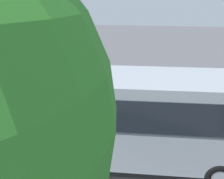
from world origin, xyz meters
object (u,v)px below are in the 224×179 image
at_px(spectator_centre, 110,104).
at_px(spectator_far_right, 59,100).
at_px(parked_motorcycle_silver, 121,124).
at_px(stunt_motorcycle, 101,75).
at_px(tour_bus, 111,120).
at_px(spectator_left, 141,106).
at_px(spectator_right, 81,103).
at_px(spectator_far_left, 168,110).

distance_m(spectator_centre, spectator_far_right, 2.43).
height_order(parked_motorcycle_silver, stunt_motorcycle, stunt_motorcycle).
xyz_separation_m(tour_bus, spectator_centre, (0.44, -2.54, -0.56)).
bearing_deg(parked_motorcycle_silver, tour_bus, 85.81).
height_order(spectator_left, stunt_motorcycle, stunt_motorcycle).
distance_m(tour_bus, parked_motorcycle_silver, 2.27).
height_order(spectator_right, spectator_far_right, spectator_far_right).
bearing_deg(spectator_left, spectator_centre, 3.50).
bearing_deg(spectator_centre, spectator_far_left, 177.27).
xyz_separation_m(tour_bus, parked_motorcycle_silver, (-0.14, -1.94, -1.16)).
bearing_deg(parked_motorcycle_silver, spectator_far_left, -166.25).
height_order(spectator_left, parked_motorcycle_silver, spectator_left).
bearing_deg(spectator_right, stunt_motorcycle, -90.05).
relative_size(tour_bus, spectator_right, 5.68).
distance_m(parked_motorcycle_silver, stunt_motorcycle, 5.55).
height_order(spectator_far_right, parked_motorcycle_silver, spectator_far_right).
distance_m(tour_bus, spectator_centre, 2.64).
bearing_deg(tour_bus, spectator_left, -109.65).
xyz_separation_m(spectator_far_left, parked_motorcycle_silver, (1.95, 0.48, -0.60)).
xyz_separation_m(spectator_far_right, parked_motorcycle_silver, (-3.01, 0.73, -0.59)).
xyz_separation_m(spectator_centre, stunt_motorcycle, (1.36, -4.57, -0.04)).
relative_size(tour_bus, stunt_motorcycle, 5.35).
bearing_deg(spectator_left, tour_bus, 70.35).
bearing_deg(spectator_centre, spectator_right, -2.43).
bearing_deg(spectator_right, spectator_left, -179.44).
bearing_deg(stunt_motorcycle, parked_motorcycle_silver, 110.60).
bearing_deg(spectator_centre, stunt_motorcycle, -73.46).
distance_m(spectator_far_right, parked_motorcycle_silver, 3.15).
xyz_separation_m(tour_bus, spectator_far_left, (-2.09, -2.42, -0.56)).
bearing_deg(spectator_left, spectator_far_left, 169.92).
bearing_deg(spectator_left, spectator_far_right, -0.69).
relative_size(spectator_right, stunt_motorcycle, 0.94).
bearing_deg(parked_motorcycle_silver, spectator_right, -18.61).
xyz_separation_m(spectator_far_left, stunt_motorcycle, (3.89, -4.69, -0.04)).
bearing_deg(spectator_far_right, spectator_left, 179.31).
height_order(tour_bus, spectator_centre, tour_bus).
xyz_separation_m(tour_bus, stunt_motorcycle, (1.80, -7.11, -0.60)).
distance_m(spectator_right, parked_motorcycle_silver, 2.13).
relative_size(spectator_left, stunt_motorcycle, 0.97).
height_order(tour_bus, spectator_left, tour_bus).
xyz_separation_m(spectator_left, stunt_motorcycle, (2.74, -4.49, -0.03)).
height_order(spectator_centre, spectator_right, spectator_centre).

